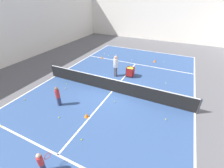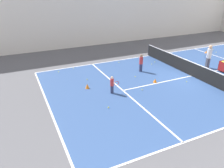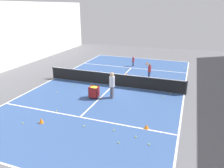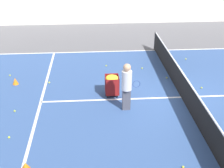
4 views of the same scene
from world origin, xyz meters
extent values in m
plane|color=#5B5B60|center=(0.00, 0.00, 0.00)|extent=(35.46, 35.46, 0.00)
cube|color=#335189|center=(0.00, 0.00, 0.00)|extent=(10.80, 20.12, 0.00)
cube|color=white|center=(0.00, -10.06, 0.01)|extent=(10.80, 0.10, 0.00)
cube|color=white|center=(-5.40, 0.00, 0.01)|extent=(0.10, 20.12, 0.00)
cube|color=white|center=(0.00, -5.53, 0.01)|extent=(10.80, 0.10, 0.00)
cube|color=white|center=(0.00, 0.00, 0.01)|extent=(0.10, 11.06, 0.00)
cube|color=silver|center=(-11.14, 0.00, 3.19)|extent=(0.15, 31.76, 6.39)
cylinder|color=#2D2D33|center=(-5.50, 0.00, 0.51)|extent=(0.10, 0.10, 1.03)
cube|color=black|center=(0.00, 0.00, 0.50)|extent=(10.90, 0.03, 0.96)
cube|color=white|center=(0.00, 0.00, 1.00)|extent=(10.90, 0.04, 0.05)
cube|color=#2D3351|center=(0.02, -6.29, 0.25)|extent=(0.15, 0.20, 0.49)
cylinder|color=#B22D2D|center=(0.02, -6.29, 0.71)|extent=(0.27, 0.27, 0.44)
sphere|color=beige|center=(0.02, -6.29, 1.01)|extent=(0.16, 0.16, 0.16)
torus|color=#B22D2D|center=(0.05, -6.00, 0.60)|extent=(0.09, 0.28, 0.28)
cube|color=#4C4C56|center=(-0.75, 2.29, 0.41)|extent=(0.18, 0.30, 0.82)
cylinder|color=silver|center=(-0.75, 2.29, 1.18)|extent=(0.37, 0.37, 0.73)
sphere|color=tan|center=(-0.75, 2.29, 1.69)|extent=(0.27, 0.27, 0.27)
torus|color=#2D478C|center=(-0.69, 1.93, 1.00)|extent=(0.03, 0.28, 0.28)
cube|color=#2D3351|center=(-2.33, -2.81, 0.30)|extent=(0.17, 0.24, 0.60)
cylinder|color=#B22D2D|center=(-2.33, -2.81, 0.86)|extent=(0.32, 0.32, 0.53)
sphere|color=#846047|center=(-2.33, -2.81, 1.23)|extent=(0.20, 0.20, 0.20)
cube|color=maroon|center=(0.40, 2.74, 0.12)|extent=(0.59, 0.54, 0.02)
cube|color=maroon|center=(0.40, 2.47, 0.47)|extent=(0.59, 0.02, 0.69)
cube|color=maroon|center=(0.11, 2.74, 0.47)|extent=(0.02, 0.54, 0.69)
cylinder|color=black|center=(0.19, 2.55, 0.06)|extent=(0.05, 0.05, 0.12)
cylinder|color=black|center=(0.60, 2.55, 0.06)|extent=(0.05, 0.05, 0.12)
cylinder|color=black|center=(0.19, 2.93, 0.06)|extent=(0.05, 0.05, 0.12)
cone|color=orange|center=(-1.23, -7.42, 0.15)|extent=(0.26, 0.26, 0.30)
cone|color=orange|center=(-0.19, -3.01, 0.13)|extent=(0.26, 0.26, 0.26)
cone|color=orange|center=(-3.79, 5.44, 0.12)|extent=(0.26, 0.26, 0.23)
sphere|color=yellow|center=(-4.79, -8.45, 0.04)|extent=(0.07, 0.07, 0.07)
sphere|color=yellow|center=(0.69, -1.06, 0.04)|extent=(0.07, 0.07, 0.07)
sphere|color=yellow|center=(-5.07, -7.21, 0.04)|extent=(0.07, 0.07, 0.07)
sphere|color=yellow|center=(-2.51, -7.00, 0.04)|extent=(0.07, 0.07, 0.07)
sphere|color=yellow|center=(1.53, -7.21, 0.04)|extent=(0.07, 0.07, 0.07)
sphere|color=yellow|center=(-4.46, 0.16, 0.04)|extent=(0.07, 0.07, 0.07)
sphere|color=yellow|center=(-3.28, -1.14, 0.04)|extent=(0.07, 0.07, 0.07)
sphere|color=yellow|center=(-3.47, 6.41, 0.04)|extent=(0.07, 0.07, 0.07)
sphere|color=yellow|center=(-4.82, -3.38, 0.04)|extent=(0.07, 0.07, 0.07)
sphere|color=yellow|center=(-3.62, -0.59, 0.04)|extent=(0.07, 0.07, 0.07)
sphere|color=yellow|center=(-4.19, 6.80, 0.04)|extent=(0.07, 0.07, 0.07)
sphere|color=yellow|center=(-1.55, -3.73, 0.04)|extent=(0.07, 0.07, 0.07)
sphere|color=yellow|center=(-4.05, 1.05, 0.04)|extent=(0.07, 0.07, 0.07)
sphere|color=yellow|center=(0.48, -4.43, 0.04)|extent=(0.07, 0.07, 0.07)
sphere|color=yellow|center=(-4.10, -10.02, 0.04)|extent=(0.07, 0.07, 0.07)
sphere|color=yellow|center=(1.77, 0.18, 0.04)|extent=(0.07, 0.07, 0.07)
sphere|color=yellow|center=(-3.86, -5.54, 0.04)|extent=(0.07, 0.07, 0.07)
camera|label=1|loc=(3.84, -8.14, 5.99)|focal=24.00mm
camera|label=2|loc=(10.67, -11.28, 5.99)|focal=35.00mm
camera|label=3|loc=(-5.48, 15.27, 5.99)|focal=35.00mm
camera|label=4|loc=(-10.67, 3.52, 5.99)|focal=50.00mm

